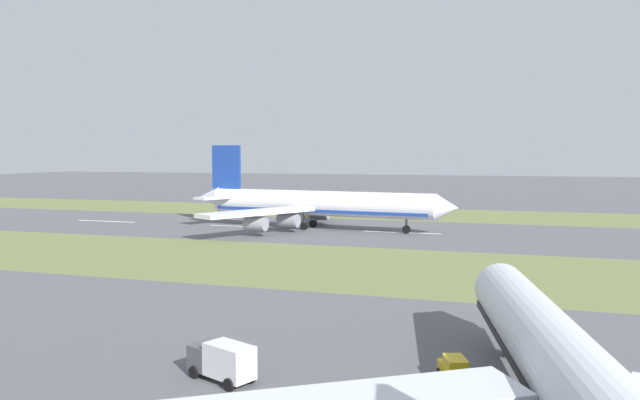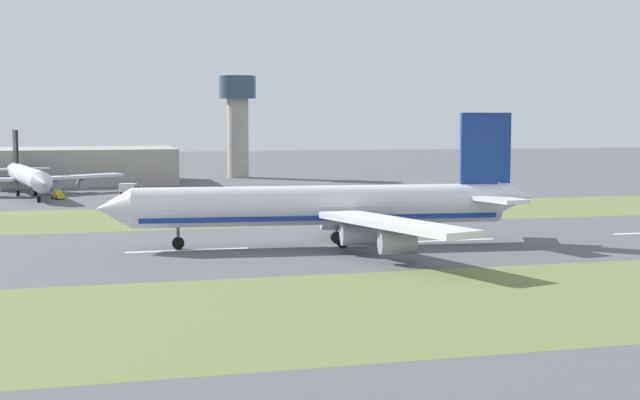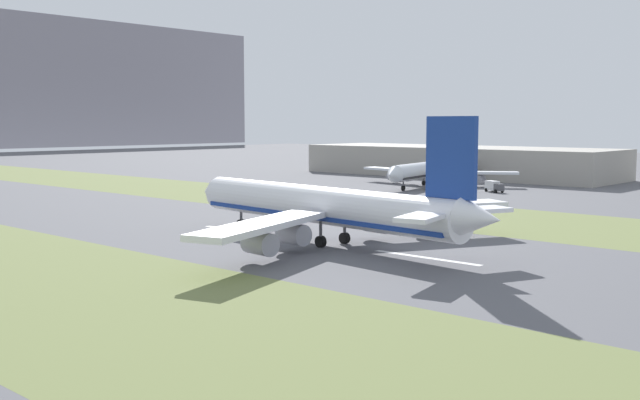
# 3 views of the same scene
# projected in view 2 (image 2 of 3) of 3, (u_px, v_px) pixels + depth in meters

# --- Properties ---
(ground_plane) EXTENTS (800.00, 800.00, 0.00)m
(ground_plane) POSITION_uv_depth(u_px,v_px,m) (328.00, 245.00, 136.14)
(ground_plane) COLOR #56565B
(grass_median_west) EXTENTS (40.00, 600.00, 0.01)m
(grass_median_west) POSITION_uv_depth(u_px,v_px,m) (443.00, 304.00, 92.83)
(grass_median_west) COLOR olive
(grass_median_west) RESTS_ON ground
(grass_median_east) EXTENTS (40.00, 600.00, 0.01)m
(grass_median_east) POSITION_uv_depth(u_px,v_px,m) (269.00, 215.00, 179.45)
(grass_median_east) COLOR olive
(grass_median_east) RESTS_ON ground
(centreline_dash_mid) EXTENTS (1.20, 18.00, 0.01)m
(centreline_dash_mid) POSITION_uv_depth(u_px,v_px,m) (441.00, 241.00, 140.88)
(centreline_dash_mid) COLOR silver
(centreline_dash_mid) RESTS_ON ground
(centreline_dash_far) EXTENTS (1.20, 18.00, 0.01)m
(centreline_dash_far) POSITION_uv_depth(u_px,v_px,m) (187.00, 250.00, 130.63)
(centreline_dash_far) COLOR silver
(centreline_dash_far) RESTS_ON ground
(airplane_main_jet) EXTENTS (63.83, 67.22, 20.20)m
(airplane_main_jet) POSITION_uv_depth(u_px,v_px,m) (332.00, 206.00, 134.92)
(airplane_main_jet) COLOR white
(airplane_main_jet) RESTS_ON ground
(control_tower) EXTENTS (12.00, 12.00, 33.25)m
(control_tower) POSITION_uv_depth(u_px,v_px,m) (238.00, 115.00, 291.85)
(control_tower) COLOR #A39E93
(control_tower) RESTS_ON ground
(airplane_parked_apron) EXTENTS (54.03, 50.90, 16.33)m
(airplane_parked_apron) POSITION_uv_depth(u_px,v_px,m) (27.00, 177.00, 221.94)
(airplane_parked_apron) COLOR silver
(airplane_parked_apron) RESTS_ON ground
(service_truck) EXTENTS (4.42, 6.38, 3.10)m
(service_truck) POSITION_uv_depth(u_px,v_px,m) (131.00, 189.00, 223.50)
(service_truck) COLOR #4C4C51
(service_truck) RESTS_ON ground
(apron_car) EXTENTS (4.75, 3.21, 2.03)m
(apron_car) POSITION_uv_depth(u_px,v_px,m) (58.00, 195.00, 214.02)
(apron_car) COLOR gold
(apron_car) RESTS_ON ground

